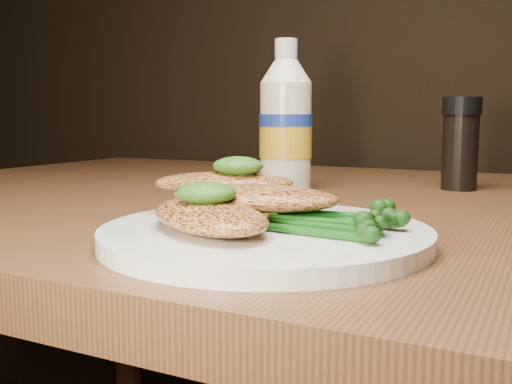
% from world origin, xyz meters
% --- Properties ---
extents(plate, '(0.25, 0.25, 0.01)m').
position_xyz_m(plate, '(0.09, 0.80, 0.76)').
color(plate, white).
rests_on(plate, dining_table).
extents(chicken_front, '(0.15, 0.14, 0.02)m').
position_xyz_m(chicken_front, '(0.06, 0.77, 0.77)').
color(chicken_front, '#D28943').
rests_on(chicken_front, plate).
extents(chicken_mid, '(0.15, 0.09, 0.02)m').
position_xyz_m(chicken_mid, '(0.07, 0.81, 0.78)').
color(chicken_mid, '#D28943').
rests_on(chicken_mid, plate).
extents(chicken_back, '(0.13, 0.10, 0.02)m').
position_xyz_m(chicken_back, '(0.03, 0.84, 0.79)').
color(chicken_back, '#D28943').
rests_on(chicken_back, plate).
extents(pesto_front, '(0.05, 0.05, 0.02)m').
position_xyz_m(pesto_front, '(0.05, 0.77, 0.79)').
color(pesto_front, '#0C3407').
rests_on(pesto_front, chicken_front).
extents(pesto_back, '(0.05, 0.04, 0.02)m').
position_xyz_m(pesto_back, '(0.04, 0.84, 0.80)').
color(pesto_back, '#0C3407').
rests_on(pesto_back, chicken_back).
extents(broccolini_bundle, '(0.14, 0.13, 0.02)m').
position_xyz_m(broccolini_bundle, '(0.13, 0.80, 0.77)').
color(broccolini_bundle, '#135312').
rests_on(broccolini_bundle, plate).
extents(mayo_bottle, '(0.08, 0.08, 0.19)m').
position_xyz_m(mayo_bottle, '(-0.03, 1.10, 0.85)').
color(mayo_bottle, white).
rests_on(mayo_bottle, dining_table).
extents(pepper_grinder, '(0.06, 0.06, 0.12)m').
position_xyz_m(pepper_grinder, '(0.17, 1.20, 0.81)').
color(pepper_grinder, black).
rests_on(pepper_grinder, dining_table).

